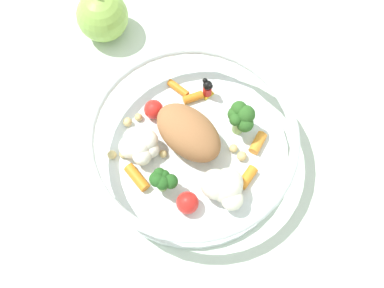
% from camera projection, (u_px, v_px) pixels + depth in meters
% --- Properties ---
extents(ground_plane, '(2.40, 2.40, 0.00)m').
position_uv_depth(ground_plane, '(195.00, 166.00, 0.62)').
color(ground_plane, silver).
extents(food_container, '(0.25, 0.25, 0.06)m').
position_uv_depth(food_container, '(193.00, 147.00, 0.60)').
color(food_container, white).
rests_on(food_container, ground_plane).
extents(loose_apple, '(0.07, 0.07, 0.08)m').
position_uv_depth(loose_apple, '(102.00, 16.00, 0.67)').
color(loose_apple, '#8CB74C').
rests_on(loose_apple, ground_plane).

